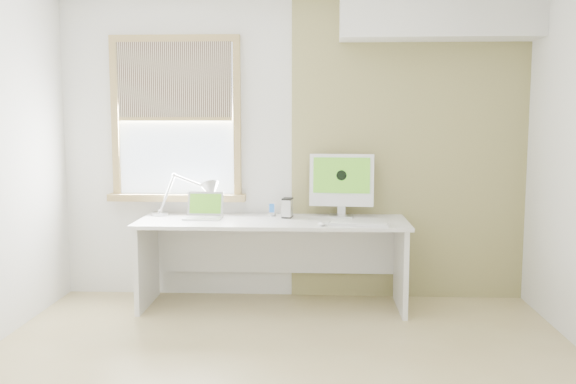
# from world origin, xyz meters

# --- Properties ---
(room) EXTENTS (4.04, 3.54, 2.64)m
(room) POSITION_xyz_m (0.00, 0.00, 1.30)
(room) COLOR tan
(room) RESTS_ON ground
(accent_wall) EXTENTS (2.00, 0.02, 2.60)m
(accent_wall) POSITION_xyz_m (1.00, 1.74, 1.30)
(accent_wall) COLOR tan
(accent_wall) RESTS_ON room
(soffit) EXTENTS (1.60, 0.40, 0.42)m
(soffit) POSITION_xyz_m (1.20, 1.57, 2.40)
(soffit) COLOR white
(soffit) RESTS_ON room
(window) EXTENTS (1.20, 0.14, 1.42)m
(window) POSITION_xyz_m (-1.00, 1.71, 1.54)
(window) COLOR tan
(window) RESTS_ON room
(desk) EXTENTS (2.20, 0.70, 0.73)m
(desk) POSITION_xyz_m (-0.14, 1.44, 0.53)
(desk) COLOR white
(desk) RESTS_ON room
(desk_lamp) EXTENTS (0.65, 0.26, 0.36)m
(desk_lamp) POSITION_xyz_m (-0.77, 1.59, 0.92)
(desk_lamp) COLOR silver
(desk_lamp) RESTS_ON desk
(laptop) EXTENTS (0.31, 0.25, 0.21)m
(laptop) POSITION_xyz_m (-0.72, 1.45, 0.78)
(laptop) COLOR silver
(laptop) RESTS_ON desk
(phone_dock) EXTENTS (0.07, 0.07, 0.12)m
(phone_dock) POSITION_xyz_m (-0.16, 1.58, 0.76)
(phone_dock) COLOR silver
(phone_dock) RESTS_ON desk
(external_drive) EXTENTS (0.10, 0.14, 0.16)m
(external_drive) POSITION_xyz_m (-0.03, 1.52, 0.81)
(external_drive) COLOR silver
(external_drive) RESTS_ON desk
(imac) EXTENTS (0.54, 0.19, 0.53)m
(imac) POSITION_xyz_m (0.43, 1.59, 1.03)
(imac) COLOR silver
(imac) RESTS_ON desk
(keyboard) EXTENTS (0.48, 0.20, 0.02)m
(keyboard) POSITION_xyz_m (0.54, 1.15, 0.74)
(keyboard) COLOR white
(keyboard) RESTS_ON desk
(mouse) EXTENTS (0.07, 0.11, 0.03)m
(mouse) POSITION_xyz_m (0.26, 1.12, 0.74)
(mouse) COLOR white
(mouse) RESTS_ON desk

